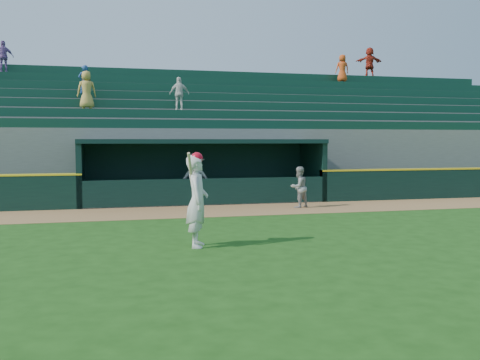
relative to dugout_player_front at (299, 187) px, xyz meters
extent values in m
plane|color=#1B4611|center=(-3.03, -5.04, -0.74)|extent=(120.00, 120.00, 0.00)
cube|color=olive|center=(-3.03, -0.14, -0.73)|extent=(40.00, 3.00, 0.01)
imported|color=gray|center=(0.00, 0.00, 0.00)|extent=(0.88, 0.79, 1.48)
imported|color=#A3A29D|center=(-3.42, 2.10, 0.23)|extent=(1.31, 0.84, 1.93)
cube|color=slate|center=(-3.03, 2.66, -0.72)|extent=(9.00, 2.60, 0.04)
cube|color=black|center=(-7.63, 2.66, 0.41)|extent=(0.20, 2.60, 2.30)
cube|color=black|center=(1.57, 2.66, 0.41)|extent=(0.20, 2.60, 2.30)
cube|color=black|center=(-3.03, 3.96, 0.41)|extent=(9.40, 0.20, 2.30)
cube|color=black|center=(-3.03, 2.66, 1.64)|extent=(9.40, 2.80, 0.16)
cube|color=black|center=(-3.03, 1.44, -0.24)|extent=(9.00, 0.16, 1.00)
cube|color=brown|center=(-3.03, 3.46, -0.49)|extent=(8.40, 0.45, 0.10)
cube|color=slate|center=(-3.03, 4.48, 0.72)|extent=(34.00, 0.85, 2.91)
cube|color=#0F3828|center=(-3.03, 4.36, 2.35)|extent=(34.00, 0.60, 0.36)
cube|color=slate|center=(-3.03, 5.33, 0.94)|extent=(34.00, 0.85, 3.36)
cube|color=#0F3828|center=(-3.03, 5.21, 2.80)|extent=(34.00, 0.60, 0.36)
cube|color=slate|center=(-3.03, 6.18, 1.17)|extent=(34.00, 0.85, 3.81)
cube|color=#0F3828|center=(-3.03, 6.06, 3.25)|extent=(34.00, 0.60, 0.36)
cube|color=slate|center=(-3.03, 7.03, 1.39)|extent=(34.00, 0.85, 4.26)
cube|color=#0F3828|center=(-3.03, 6.91, 3.70)|extent=(34.00, 0.60, 0.36)
cube|color=slate|center=(-3.03, 7.88, 1.62)|extent=(34.00, 0.85, 4.71)
cube|color=#0F3828|center=(-3.03, 7.76, 4.15)|extent=(34.00, 0.60, 0.36)
cube|color=slate|center=(-3.03, 8.73, 1.84)|extent=(34.00, 0.85, 5.16)
cube|color=#0F3828|center=(-3.03, 8.61, 4.60)|extent=(34.00, 0.60, 0.36)
cube|color=slate|center=(-3.03, 9.58, 2.07)|extent=(34.00, 0.85, 5.61)
cube|color=#0F3828|center=(-3.03, 9.46, 5.05)|extent=(34.00, 0.60, 0.36)
cube|color=slate|center=(-3.03, 10.16, 2.07)|extent=(34.50, 0.30, 5.61)
imported|color=#CE4716|center=(5.57, 8.63, 5.51)|extent=(0.77, 0.55, 1.45)
imported|color=silver|center=(-3.58, 5.23, 3.70)|extent=(0.87, 0.43, 1.43)
imported|color=#B12C1B|center=(7.59, 9.48, 6.03)|extent=(1.53, 0.66, 1.60)
imported|color=navy|center=(-7.55, 6.08, 4.16)|extent=(0.59, 0.45, 1.46)
imported|color=gold|center=(-7.45, 5.23, 3.77)|extent=(0.82, 0.58, 1.57)
imported|color=#8E62A8|center=(-11.19, 8.63, 5.50)|extent=(0.89, 0.48, 1.45)
imported|color=silver|center=(-4.69, -6.13, 0.30)|extent=(0.65, 0.85, 2.09)
sphere|color=red|center=(-4.69, -6.13, 1.28)|extent=(0.27, 0.27, 0.27)
cylinder|color=#D6BD89|center=(-4.87, -6.35, 1.05)|extent=(0.23, 0.50, 0.76)
camera|label=1|loc=(-6.63, -18.01, 1.67)|focal=40.00mm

